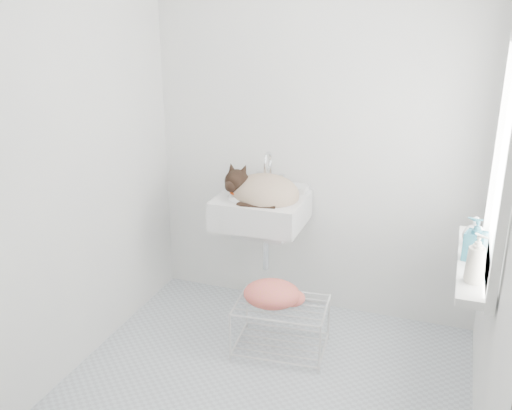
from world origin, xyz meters
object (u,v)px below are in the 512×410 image
(sink, at_px, (261,197))
(cat, at_px, (262,192))
(bottle_a, at_px, (473,282))
(wire_rack, at_px, (281,328))
(bottle_c, at_px, (473,245))
(bottle_b, at_px, (473,260))

(sink, xyz_separation_m, cat, (0.01, -0.02, 0.04))
(sink, height_order, bottle_a, sink)
(wire_rack, distance_m, bottle_a, 1.31)
(bottle_c, bearing_deg, bottle_b, -90.00)
(bottle_a, bearing_deg, bottle_c, 90.00)
(bottle_a, xyz_separation_m, bottle_b, (0.00, 0.25, 0.00))
(bottle_b, xyz_separation_m, bottle_c, (0.00, 0.19, 0.00))
(bottle_a, distance_m, bottle_b, 0.25)
(wire_rack, xyz_separation_m, bottle_c, (1.02, 0.01, 0.70))
(sink, distance_m, wire_rack, 0.84)
(wire_rack, relative_size, bottle_a, 2.72)
(sink, distance_m, bottle_b, 1.40)
(cat, bearing_deg, bottle_c, -7.60)
(wire_rack, height_order, bottle_a, bottle_a)
(sink, relative_size, cat, 1.14)
(wire_rack, height_order, bottle_b, bottle_b)
(wire_rack, relative_size, bottle_b, 2.50)
(wire_rack, bearing_deg, bottle_c, 0.69)
(sink, relative_size, bottle_a, 2.83)
(cat, bearing_deg, wire_rack, -47.60)
(bottle_b, bearing_deg, bottle_a, -90.00)
(bottle_c, bearing_deg, wire_rack, -179.31)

